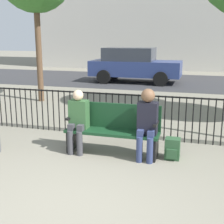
{
  "coord_description": "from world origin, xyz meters",
  "views": [
    {
      "loc": [
        1.52,
        -3.21,
        2.11
      ],
      "look_at": [
        0.0,
        1.98,
        0.8
      ],
      "focal_mm": 50.0,
      "sensor_mm": 36.0,
      "label": 1
    }
  ],
  "objects_px": {
    "seated_person_0": "(78,118)",
    "parked_car_0": "(134,65)",
    "backpack": "(172,149)",
    "seated_person_1": "(147,120)",
    "park_bench": "(113,127)"
  },
  "relations": [
    {
      "from": "seated_person_0",
      "to": "parked_car_0",
      "type": "relative_size",
      "value": 0.28
    },
    {
      "from": "seated_person_0",
      "to": "backpack",
      "type": "xyz_separation_m",
      "value": [
        1.72,
        0.13,
        -0.47
      ]
    },
    {
      "from": "seated_person_1",
      "to": "backpack",
      "type": "relative_size",
      "value": 3.32
    },
    {
      "from": "seated_person_1",
      "to": "backpack",
      "type": "height_order",
      "value": "seated_person_1"
    },
    {
      "from": "park_bench",
      "to": "backpack",
      "type": "xyz_separation_m",
      "value": [
        1.09,
        0.0,
        -0.31
      ]
    },
    {
      "from": "park_bench",
      "to": "seated_person_0",
      "type": "xyz_separation_m",
      "value": [
        -0.64,
        -0.13,
        0.16
      ]
    },
    {
      "from": "seated_person_0",
      "to": "seated_person_1",
      "type": "distance_m",
      "value": 1.28
    },
    {
      "from": "seated_person_0",
      "to": "parked_car_0",
      "type": "distance_m",
      "value": 9.37
    },
    {
      "from": "park_bench",
      "to": "seated_person_1",
      "type": "xyz_separation_m",
      "value": [
        0.64,
        -0.13,
        0.22
      ]
    },
    {
      "from": "park_bench",
      "to": "backpack",
      "type": "distance_m",
      "value": 1.13
    },
    {
      "from": "park_bench",
      "to": "parked_car_0",
      "type": "xyz_separation_m",
      "value": [
        -1.65,
        9.19,
        0.35
      ]
    },
    {
      "from": "seated_person_1",
      "to": "backpack",
      "type": "distance_m",
      "value": 0.7
    },
    {
      "from": "park_bench",
      "to": "seated_person_0",
      "type": "height_order",
      "value": "seated_person_0"
    },
    {
      "from": "seated_person_1",
      "to": "backpack",
      "type": "xyz_separation_m",
      "value": [
        0.44,
        0.13,
        -0.53
      ]
    },
    {
      "from": "park_bench",
      "to": "seated_person_0",
      "type": "relative_size",
      "value": 1.46
    }
  ]
}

